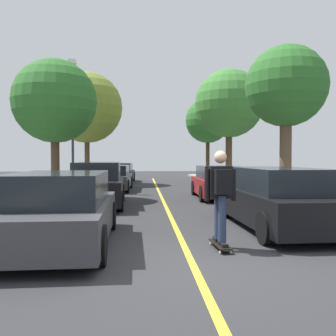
% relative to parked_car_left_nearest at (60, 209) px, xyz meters
% --- Properties ---
extents(ground, '(80.00, 80.00, 0.00)m').
position_rel_parked_car_left_nearest_xyz_m(ground, '(2.34, -1.20, -0.68)').
color(ground, '#2D2D30').
extents(center_line, '(0.12, 39.20, 0.01)m').
position_rel_parked_car_left_nearest_xyz_m(center_line, '(2.34, 2.80, -0.68)').
color(center_line, gold).
rests_on(center_line, ground).
extents(parked_car_left_nearest, '(2.03, 4.34, 1.38)m').
position_rel_parked_car_left_nearest_xyz_m(parked_car_left_nearest, '(0.00, 0.00, 0.00)').
color(parked_car_left_nearest, '#38383D').
rests_on(parked_car_left_nearest, ground).
extents(parked_car_left_near, '(1.94, 4.29, 1.51)m').
position_rel_parked_car_left_nearest_xyz_m(parked_car_left_near, '(-0.00, 5.70, 0.04)').
color(parked_car_left_near, black).
rests_on(parked_car_left_near, ground).
extents(parked_car_left_far, '(1.95, 4.48, 1.29)m').
position_rel_parked_car_left_nearest_xyz_m(parked_car_left_far, '(-0.00, 11.84, -0.05)').
color(parked_car_left_far, '#38383D').
rests_on(parked_car_left_far, ground).
extents(parked_car_left_farthest, '(1.93, 4.39, 1.31)m').
position_rel_parked_car_left_nearest_xyz_m(parked_car_left_farthest, '(0.00, 18.25, -0.03)').
color(parked_car_left_farthest, navy).
rests_on(parked_car_left_farthest, ground).
extents(parked_car_right_nearest, '(1.98, 4.75, 1.43)m').
position_rel_parked_car_left_nearest_xyz_m(parked_car_right_nearest, '(4.68, 1.39, 0.02)').
color(parked_car_right_nearest, black).
rests_on(parked_car_right_nearest, ground).
extents(parked_car_right_near, '(1.97, 4.04, 1.33)m').
position_rel_parked_car_left_nearest_xyz_m(parked_car_right_near, '(4.68, 7.79, -0.02)').
color(parked_car_right_near, maroon).
rests_on(parked_car_right_near, ground).
extents(street_tree_left_nearest, '(3.32, 3.32, 5.44)m').
position_rel_parked_car_left_nearest_xyz_m(street_tree_left_nearest, '(-1.93, 7.78, 3.22)').
color(street_tree_left_nearest, '#4C3823').
rests_on(street_tree_left_nearest, sidewalk_left).
extents(street_tree_left_near, '(4.41, 4.41, 6.87)m').
position_rel_parked_car_left_nearest_xyz_m(street_tree_left_near, '(-1.93, 16.05, 4.11)').
color(street_tree_left_near, '#4C3823').
rests_on(street_tree_left_near, sidewalk_left).
extents(street_tree_right_nearest, '(2.86, 2.86, 5.49)m').
position_rel_parked_car_left_nearest_xyz_m(street_tree_right_nearest, '(6.61, 5.60, 3.46)').
color(street_tree_right_nearest, brown).
rests_on(street_tree_right_nearest, sidewalk_right).
extents(street_tree_right_near, '(4.00, 4.00, 6.72)m').
position_rel_parked_car_left_nearest_xyz_m(street_tree_right_near, '(6.61, 14.19, 4.16)').
color(street_tree_right_near, '#4C3823').
rests_on(street_tree_right_near, sidewalk_right).
extents(street_tree_right_far, '(3.50, 3.50, 6.19)m').
position_rel_parked_car_left_nearest_xyz_m(street_tree_right_far, '(6.61, 21.25, 3.88)').
color(street_tree_right_far, '#3D2D1E').
rests_on(street_tree_right_far, sidewalk_right).
extents(fire_hydrant, '(0.20, 0.20, 0.70)m').
position_rel_parked_car_left_nearest_xyz_m(fire_hydrant, '(-1.50, 5.80, -0.20)').
color(fire_hydrant, '#B2140F').
rests_on(fire_hydrant, sidewalk_left).
extents(streetlamp, '(0.36, 0.24, 6.14)m').
position_rel_parked_car_left_nearest_xyz_m(streetlamp, '(-1.75, 10.48, 2.94)').
color(streetlamp, '#38383D').
rests_on(streetlamp, sidewalk_left).
extents(skateboard, '(0.27, 0.85, 0.10)m').
position_rel_parked_car_left_nearest_xyz_m(skateboard, '(2.97, -0.50, -0.60)').
color(skateboard, black).
rests_on(skateboard, ground).
extents(skateboarder, '(0.58, 0.70, 1.69)m').
position_rel_parked_car_left_nearest_xyz_m(skateboarder, '(2.97, -0.53, 0.38)').
color(skateboarder, black).
rests_on(skateboarder, skateboard).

